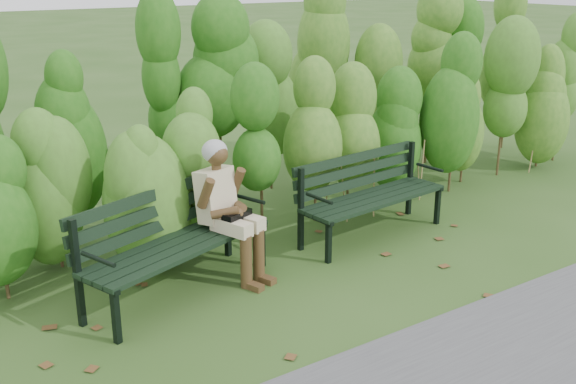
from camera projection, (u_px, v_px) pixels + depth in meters
ground at (311, 288)px, 5.63m from camera, size 80.00×80.00×0.00m
hedge_band at (204, 103)px, 6.69m from camera, size 11.04×1.67×2.42m
leaf_litter at (294, 295)px, 5.50m from camera, size 4.88×2.26×0.01m
bench_left at (170, 234)px, 5.43m from camera, size 1.78×1.08×0.85m
bench_right at (367, 189)px, 6.62m from camera, size 1.66×0.69×0.81m
seated_woman at (227, 201)px, 5.65m from camera, size 0.52×0.73×1.20m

